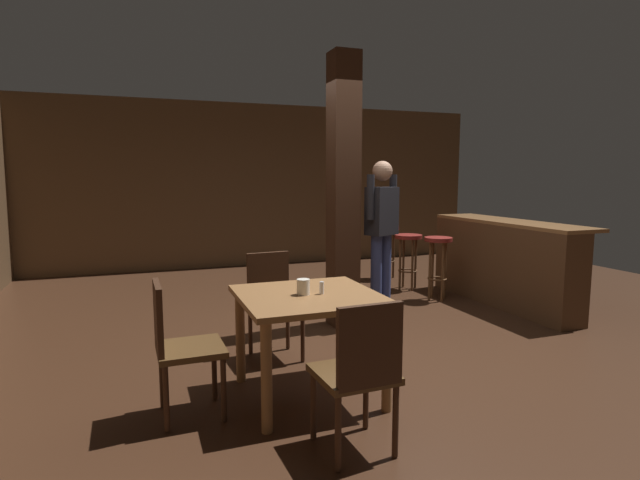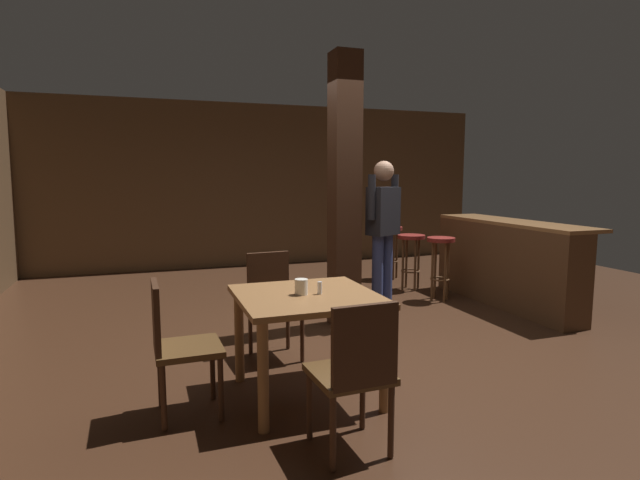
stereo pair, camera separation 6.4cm
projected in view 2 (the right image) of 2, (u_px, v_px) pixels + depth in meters
name	position (u px, v px, depth m)	size (l,w,h in m)	color
ground_plane	(381.00, 340.00, 4.78)	(10.80, 10.80, 0.00)	#382114
wall_back	(269.00, 185.00, 8.81)	(8.00, 0.10, 2.80)	brown
pillar	(345.00, 192.00, 5.14)	(0.28, 0.28, 2.80)	#382114
dining_table	(307.00, 311.00, 3.51)	(0.96, 0.96, 0.74)	brown
chair_north	(273.00, 299.00, 4.32)	(0.45, 0.45, 0.89)	#4C3319
chair_south	(355.00, 369.00, 2.74)	(0.44, 0.44, 0.89)	#4C3319
chair_west	(176.00, 341.00, 3.21)	(0.43, 0.43, 0.89)	#4C3319
napkin_cup	(301.00, 287.00, 3.46)	(0.09, 0.09, 0.11)	silver
salt_shaker	(320.00, 288.00, 3.48)	(0.03, 0.03, 0.09)	silver
standing_person	(383.00, 230.00, 5.24)	(0.46, 0.33, 1.72)	black
bar_counter	(505.00, 262.00, 6.04)	(0.56, 2.27, 1.03)	brown
bar_stool_near	(441.00, 254.00, 6.26)	(0.35, 0.35, 0.80)	maroon
bar_stool_mid	(411.00, 248.00, 6.87)	(0.38, 0.38, 0.76)	maroon
bar_stool_far	(390.00, 240.00, 7.59)	(0.37, 0.37, 0.80)	maroon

